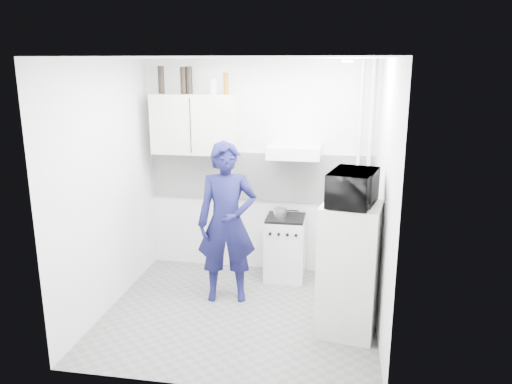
# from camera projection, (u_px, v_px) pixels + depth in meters

# --- Properties ---
(floor) EXTENTS (2.80, 2.80, 0.00)m
(floor) POSITION_uv_depth(u_px,v_px,m) (240.00, 313.00, 5.24)
(floor) COLOR slate
(floor) RESTS_ON ground
(ceiling) EXTENTS (2.80, 2.80, 0.00)m
(ceiling) POSITION_uv_depth(u_px,v_px,m) (237.00, 58.00, 4.59)
(ceiling) COLOR white
(ceiling) RESTS_ON wall_back
(wall_back) EXTENTS (2.80, 0.00, 2.80)m
(wall_back) POSITION_uv_depth(u_px,v_px,m) (259.00, 168.00, 6.11)
(wall_back) COLOR white
(wall_back) RESTS_ON floor
(wall_left) EXTENTS (0.00, 2.60, 2.60)m
(wall_left) POSITION_uv_depth(u_px,v_px,m) (106.00, 188.00, 5.15)
(wall_left) COLOR white
(wall_left) RESTS_ON floor
(wall_right) EXTENTS (0.00, 2.60, 2.60)m
(wall_right) POSITION_uv_depth(u_px,v_px,m) (384.00, 201.00, 4.69)
(wall_right) COLOR white
(wall_right) RESTS_ON floor
(person) EXTENTS (0.71, 0.54, 1.76)m
(person) POSITION_uv_depth(u_px,v_px,m) (227.00, 223.00, 5.38)
(person) COLOR #11123D
(person) RESTS_ON floor
(stove) EXTENTS (0.47, 0.47, 0.75)m
(stove) POSITION_uv_depth(u_px,v_px,m) (285.00, 248.00, 6.04)
(stove) COLOR silver
(stove) RESTS_ON floor
(fridge) EXTENTS (0.61, 0.61, 1.29)m
(fridge) POSITION_uv_depth(u_px,v_px,m) (349.00, 269.00, 4.76)
(fridge) COLOR silver
(fridge) RESTS_ON floor
(stove_top) EXTENTS (0.45, 0.45, 0.03)m
(stove_top) POSITION_uv_depth(u_px,v_px,m) (286.00, 218.00, 5.95)
(stove_top) COLOR black
(stove_top) RESTS_ON stove
(saucepan) EXTENTS (0.16, 0.16, 0.09)m
(saucepan) POSITION_uv_depth(u_px,v_px,m) (280.00, 212.00, 5.97)
(saucepan) COLOR silver
(saucepan) RESTS_ON stove_top
(microwave) EXTENTS (0.64, 0.51, 0.32)m
(microwave) POSITION_uv_depth(u_px,v_px,m) (353.00, 188.00, 4.55)
(microwave) COLOR black
(microwave) RESTS_ON fridge
(bottle_a) EXTENTS (0.07, 0.07, 0.32)m
(bottle_a) POSITION_uv_depth(u_px,v_px,m) (161.00, 80.00, 5.86)
(bottle_a) COLOR black
(bottle_a) RESTS_ON upper_cabinet
(bottle_c) EXTENTS (0.08, 0.08, 0.31)m
(bottle_c) POSITION_uv_depth(u_px,v_px,m) (184.00, 80.00, 5.82)
(bottle_c) COLOR black
(bottle_c) RESTS_ON upper_cabinet
(bottle_d) EXTENTS (0.07, 0.07, 0.32)m
(bottle_d) POSITION_uv_depth(u_px,v_px,m) (189.00, 80.00, 5.81)
(bottle_d) COLOR black
(bottle_d) RESTS_ON upper_cabinet
(canister_b) EXTENTS (0.09, 0.09, 0.18)m
(canister_b) POSITION_uv_depth(u_px,v_px,m) (213.00, 87.00, 5.78)
(canister_b) COLOR #B2B7BC
(canister_b) RESTS_ON upper_cabinet
(bottle_e) EXTENTS (0.06, 0.06, 0.25)m
(bottle_e) POSITION_uv_depth(u_px,v_px,m) (226.00, 83.00, 5.74)
(bottle_e) COLOR brown
(bottle_e) RESTS_ON upper_cabinet
(upper_cabinet) EXTENTS (1.00, 0.35, 0.70)m
(upper_cabinet) POSITION_uv_depth(u_px,v_px,m) (195.00, 124.00, 5.93)
(upper_cabinet) COLOR silver
(upper_cabinet) RESTS_ON wall_back
(range_hood) EXTENTS (0.60, 0.50, 0.14)m
(range_hood) POSITION_uv_depth(u_px,v_px,m) (294.00, 151.00, 5.73)
(range_hood) COLOR silver
(range_hood) RESTS_ON wall_back
(backsplash) EXTENTS (2.74, 0.03, 0.60)m
(backsplash) POSITION_uv_depth(u_px,v_px,m) (259.00, 177.00, 6.12)
(backsplash) COLOR white
(backsplash) RESTS_ON wall_back
(pipe_a) EXTENTS (0.05, 0.05, 2.60)m
(pipe_a) POSITION_uv_depth(u_px,v_px,m) (368.00, 174.00, 5.82)
(pipe_a) COLOR silver
(pipe_a) RESTS_ON floor
(pipe_b) EXTENTS (0.04, 0.04, 2.60)m
(pipe_b) POSITION_uv_depth(u_px,v_px,m) (357.00, 173.00, 5.84)
(pipe_b) COLOR silver
(pipe_b) RESTS_ON floor
(ceiling_spot_fixture) EXTENTS (0.10, 0.10, 0.02)m
(ceiling_spot_fixture) POSITION_uv_depth(u_px,v_px,m) (347.00, 61.00, 4.62)
(ceiling_spot_fixture) COLOR white
(ceiling_spot_fixture) RESTS_ON ceiling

